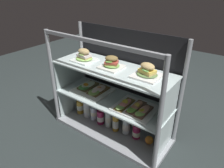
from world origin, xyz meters
TOP-DOWN VIEW (x-y plane):
  - ground_plane at (0.00, 0.00)m, footprint 6.00×6.00m
  - case_base_deck at (0.00, 0.00)m, footprint 1.12×0.44m
  - case_frame at (0.00, 0.12)m, footprint 1.12×0.44m
  - riser_lower_tier at (0.00, 0.00)m, footprint 1.05×0.37m
  - shelf_lower_glass at (0.00, 0.00)m, footprint 1.07×0.39m
  - riser_upper_tier at (0.00, 0.00)m, footprint 1.05×0.37m
  - shelf_upper_glass at (0.00, 0.00)m, footprint 1.07×0.39m
  - plated_roll_sandwich_near_left_corner at (-0.31, -0.01)m, footprint 0.19×0.19m
  - plated_roll_sandwich_near_right_corner at (-0.01, -0.00)m, footprint 0.18×0.18m
  - plated_roll_sandwich_mid_left at (0.31, 0.02)m, footprint 0.21×0.21m
  - open_sandwich_tray_far_right at (-0.24, 0.00)m, footprint 0.34×0.29m
  - open_sandwich_tray_far_left at (0.25, -0.03)m, footprint 0.34×0.30m
  - juice_bottle_back_right at (-0.42, 0.00)m, footprint 0.07×0.07m
  - juice_bottle_front_middle at (-0.32, -0.00)m, footprint 0.07×0.07m
  - juice_bottle_back_left at (-0.23, -0.00)m, footprint 0.07×0.07m
  - juice_bottle_tucked_behind at (-0.13, -0.01)m, footprint 0.07×0.07m
  - juice_bottle_front_fourth at (-0.04, 0.00)m, footprint 0.06×0.06m
  - juice_bottle_front_right_end at (0.05, -0.01)m, footprint 0.06×0.06m
  - juice_bottle_front_left_end at (0.15, 0.02)m, footprint 0.07×0.07m
  - juice_bottle_back_center at (0.26, 0.02)m, footprint 0.07×0.07m
  - orange_fruit_beside_bottles at (0.39, 0.02)m, footprint 0.07×0.07m

SIDE VIEW (x-z plane):
  - ground_plane at x=0.00m, z-range -0.02..0.00m
  - case_base_deck at x=0.00m, z-range 0.00..0.04m
  - orange_fruit_beside_bottles at x=0.39m, z-range 0.04..0.11m
  - juice_bottle_back_center at x=0.26m, z-range 0.01..0.20m
  - juice_bottle_back_right at x=-0.42m, z-range 0.02..0.21m
  - juice_bottle_tucked_behind at x=-0.13m, z-range 0.01..0.22m
  - juice_bottle_back_left at x=-0.23m, z-range 0.02..0.21m
  - juice_bottle_front_fourth at x=-0.04m, z-range 0.02..0.23m
  - juice_bottle_front_left_end at x=0.15m, z-range 0.01..0.24m
  - juice_bottle_front_middle at x=-0.32m, z-range 0.01..0.25m
  - juice_bottle_front_right_end at x=0.05m, z-range 0.01..0.26m
  - riser_lower_tier at x=0.00m, z-range 0.04..0.35m
  - shelf_lower_glass at x=0.00m, z-range 0.35..0.36m
  - open_sandwich_tray_far_left at x=0.25m, z-range 0.35..0.41m
  - open_sandwich_tray_far_right at x=-0.24m, z-range 0.35..0.41m
  - riser_upper_tier at x=0.00m, z-range 0.36..0.65m
  - case_frame at x=0.00m, z-range 0.04..0.99m
  - shelf_upper_glass at x=0.00m, z-range 0.65..0.66m
  - plated_roll_sandwich_near_right_corner at x=-0.01m, z-range 0.65..0.76m
  - plated_roll_sandwich_mid_left at x=0.31m, z-range 0.65..0.76m
  - plated_roll_sandwich_near_left_corner at x=-0.31m, z-range 0.65..0.76m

